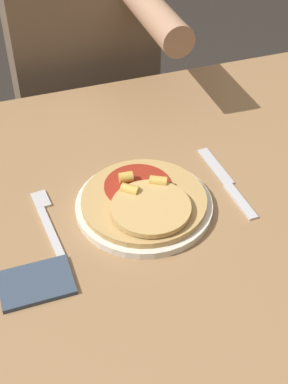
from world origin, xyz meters
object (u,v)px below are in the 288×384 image
at_px(fork, 46,218).
at_px(person_diner, 83,56).
at_px(plate, 144,206).
at_px(knife, 227,183).
at_px(dining_table, 156,239).
at_px(pizza, 145,200).

height_order(fork, person_diner, person_diner).
relative_size(plate, fork, 1.42).
distance_m(knife, person_diner, 0.65).
distance_m(dining_table, person_diner, 0.63).
distance_m(plate, pizza, 0.02).
distance_m(plate, person_diner, 0.66).
relative_size(fork, knife, 0.80).
relative_size(pizza, fork, 1.29).
distance_m(dining_table, pizza, 0.15).
bearing_deg(dining_table, person_diner, 88.59).
distance_m(fork, knife, 0.35).
height_order(dining_table, pizza, pizza).
xyz_separation_m(dining_table, pizza, (-0.03, -0.03, 0.14)).
xyz_separation_m(fork, knife, (0.35, -0.02, 0.00)).
xyz_separation_m(fork, person_diner, (0.22, 0.62, -0.02)).
height_order(plate, person_diner, person_diner).
relative_size(dining_table, person_diner, 0.86).
bearing_deg(knife, fork, 177.11).
height_order(plate, pizza, pizza).
bearing_deg(pizza, person_diner, 85.65).
bearing_deg(person_diner, plate, -94.38).
distance_m(plate, knife, 0.17).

